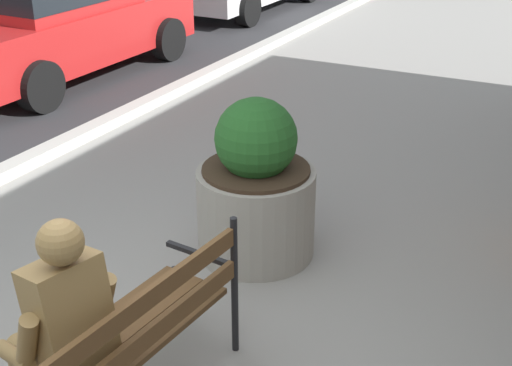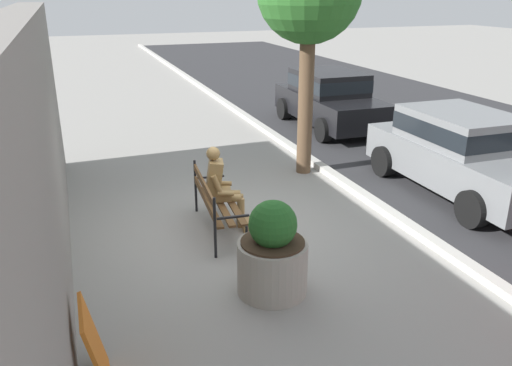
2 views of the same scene
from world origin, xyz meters
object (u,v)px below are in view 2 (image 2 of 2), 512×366
Objects in this scene: bronze_statue_seated at (224,188)px; parked_car_grey at (462,150)px; parked_car_black at (329,98)px; park_bench at (214,200)px; concrete_planter at (272,255)px; leaning_signboard at (96,347)px.

bronze_statue_seated is 0.33× the size of parked_car_grey.
bronze_statue_seated is 7.11m from parked_car_black.
parked_car_grey is (-0.09, 4.89, 0.30)m from park_bench.
parked_car_black is 5.40m from parked_car_grey.
parked_car_grey is (-2.08, 4.68, 0.31)m from concrete_planter.
bronze_statue_seated reaches higher than concrete_planter.
parked_car_black is at bearing 138.30° from park_bench.
concrete_planter is 0.31× the size of parked_car_black.
park_bench is 1.45× the size of concrete_planter.
bronze_statue_seated is at bearing -41.26° from parked_car_black.
bronze_statue_seated is 3.87m from leaning_signboard.
park_bench is 0.45× the size of parked_car_black.
parked_car_black is 10.97m from leaning_signboard.
concrete_planter is (1.98, 0.22, -0.01)m from park_bench.
parked_car_black is 4.57× the size of leaning_signboard.
park_bench is at bearing 145.88° from leaning_signboard.
parked_car_grey is at bearing 114.07° from leaning_signboard.
park_bench is at bearing -88.92° from parked_car_grey.
leaning_signboard is (8.49, -6.93, -0.39)m from parked_car_black.
bronze_statue_seated is at bearing 125.96° from park_bench.
leaning_signboard is (3.00, -2.03, -0.09)m from park_bench.
parked_car_black reaches higher than leaning_signboard.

